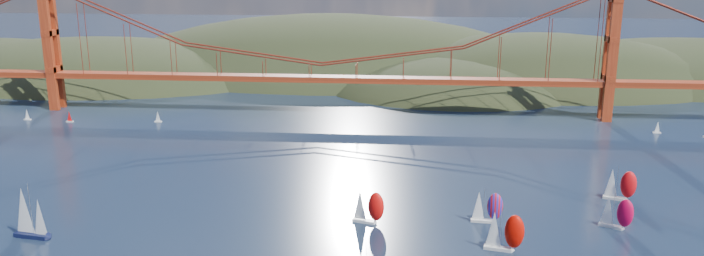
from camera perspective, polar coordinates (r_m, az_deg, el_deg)
name	(u,v)px	position (r m, az deg, el deg)	size (l,w,h in m)	color
headlands	(422,96)	(395.82, 5.84, 2.69)	(725.00, 225.00, 96.00)	black
bridge	(317,40)	(293.81, -2.91, 7.31)	(552.00, 12.00, 55.00)	maroon
sloop_navy	(28,213)	(191.19, -25.31, -6.44)	(9.72, 6.05, 14.57)	#0E1333
racer_0	(368,206)	(182.35, 1.30, -6.50)	(8.99, 5.28, 10.08)	white
racer_1	(504,231)	(170.38, 12.48, -8.35)	(9.64, 5.33, 10.81)	silver
racer_2	(616,212)	(191.79, 21.09, -6.51)	(8.52, 6.59, 9.66)	silver
racer_3	(619,184)	(212.74, 21.35, -4.36)	(9.10, 5.49, 10.19)	silver
racer_rwb	(486,206)	(186.20, 11.11, -6.42)	(8.35, 3.54, 9.51)	silver
distant_boat_1	(27,114)	(319.01, -25.40, 1.02)	(3.00, 2.00, 4.70)	silver
distant_boat_2	(69,116)	(308.21, -22.44, 0.89)	(3.00, 2.00, 4.70)	silver
distant_boat_3	(158,117)	(295.97, -15.84, 0.92)	(3.00, 2.00, 4.70)	silver
distant_boat_4	(657,127)	(293.38, 24.05, 0.05)	(3.00, 2.00, 4.70)	silver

